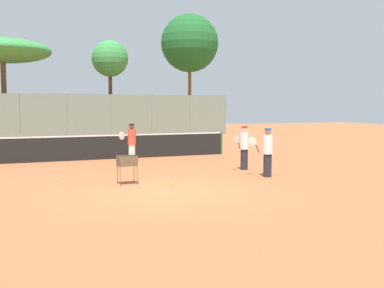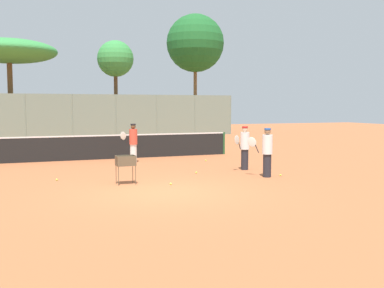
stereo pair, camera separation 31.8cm
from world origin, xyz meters
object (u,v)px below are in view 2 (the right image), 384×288
at_px(player_white_outfit, 245,147).
at_px(player_yellow_shirt, 133,142).
at_px(player_red_cap, 267,152).
at_px(ball_cart, 126,163).
at_px(tennis_net, 107,146).

distance_m(player_white_outfit, player_yellow_shirt, 4.81).
distance_m(player_red_cap, ball_cart, 4.62).
height_order(tennis_net, player_yellow_shirt, player_yellow_shirt).
bearing_deg(player_yellow_shirt, tennis_net, -89.83).
bearing_deg(tennis_net, player_yellow_shirt, -64.33).
xyz_separation_m(tennis_net, player_yellow_shirt, (0.76, -1.59, 0.27)).
xyz_separation_m(player_yellow_shirt, ball_cart, (-1.41, -4.90, -0.20)).
bearing_deg(tennis_net, ball_cart, -95.71).
bearing_deg(player_white_outfit, tennis_net, -80.53).
bearing_deg(player_white_outfit, ball_cart, -12.51).
relative_size(player_red_cap, player_yellow_shirt, 1.00).
xyz_separation_m(player_white_outfit, player_red_cap, (-0.11, -1.76, 0.01)).
distance_m(player_white_outfit, ball_cart, 4.92).
height_order(tennis_net, ball_cart, tennis_net).
bearing_deg(ball_cart, player_red_cap, -4.36).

